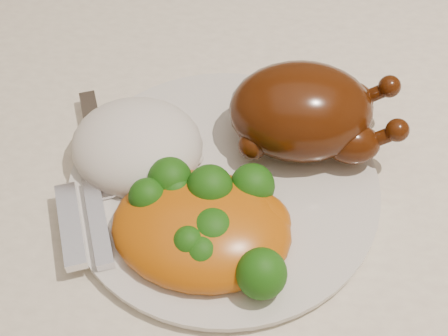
{
  "coord_description": "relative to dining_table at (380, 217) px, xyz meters",
  "views": [
    {
      "loc": [
        -0.13,
        -0.37,
        1.21
      ],
      "look_at": [
        -0.16,
        -0.05,
        0.8
      ],
      "focal_mm": 50.0,
      "sensor_mm": 36.0,
      "label": 1
    }
  ],
  "objects": [
    {
      "name": "dinner_plate",
      "position": [
        -0.16,
        -0.05,
        0.11
      ],
      "size": [
        0.27,
        0.27,
        0.01
      ],
      "primitive_type": "cylinder",
      "rotation": [
        0.0,
        0.0,
        -0.02
      ],
      "color": "silver",
      "rests_on": "tablecloth"
    },
    {
      "name": "cutlery",
      "position": [
        -0.26,
        -0.08,
        0.12
      ],
      "size": [
        0.07,
        0.19,
        0.01
      ],
      "rotation": [
        0.0,
        0.0,
        0.36
      ],
      "color": "silver",
      "rests_on": "dinner_plate"
    },
    {
      "name": "dining_table",
      "position": [
        0.0,
        0.0,
        0.0
      ],
      "size": [
        1.6,
        0.9,
        0.76
      ],
      "color": "brown",
      "rests_on": "floor"
    },
    {
      "name": "mac_and_cheese",
      "position": [
        -0.16,
        -0.11,
        0.13
      ],
      "size": [
        0.15,
        0.12,
        0.06
      ],
      "rotation": [
        0.0,
        0.0,
        -0.07
      ],
      "color": "#CA660C",
      "rests_on": "dinner_plate"
    },
    {
      "name": "roast_chicken",
      "position": [
        -0.09,
        -0.0,
        0.15
      ],
      "size": [
        0.15,
        0.1,
        0.08
      ],
      "rotation": [
        0.0,
        0.0,
        0.06
      ],
      "color": "#4C1D08",
      "rests_on": "dinner_plate"
    },
    {
      "name": "tablecloth",
      "position": [
        0.0,
        0.0,
        0.07
      ],
      "size": [
        1.73,
        1.03,
        0.18
      ],
      "color": "white",
      "rests_on": "dining_table"
    },
    {
      "name": "rice_mound",
      "position": [
        -0.24,
        -0.03,
        0.13
      ],
      "size": [
        0.12,
        0.11,
        0.06
      ],
      "rotation": [
        0.0,
        0.0,
        -0.07
      ],
      "color": "white",
      "rests_on": "dinner_plate"
    }
  ]
}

